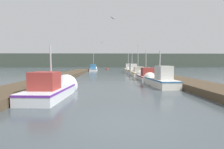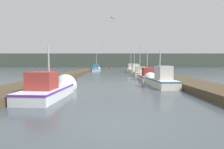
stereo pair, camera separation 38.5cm
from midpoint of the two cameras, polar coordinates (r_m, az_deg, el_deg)
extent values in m
plane|color=#424C51|center=(5.48, 4.03, -16.56)|extent=(200.00, 200.00, 0.00)
cube|color=#4C3D2B|center=(21.95, -15.07, -0.64)|extent=(2.71, 40.00, 0.43)
cube|color=#4C3D2B|center=(22.15, 17.00, -0.64)|extent=(2.71, 40.00, 0.43)
cube|color=#424C42|center=(76.12, 0.33, 4.54)|extent=(120.00, 16.00, 5.42)
cube|color=silver|center=(9.99, -19.36, -5.73)|extent=(1.96, 4.14, 0.56)
cube|color=#642A9D|center=(9.95, -19.39, -4.50)|extent=(2.00, 4.17, 0.10)
cone|color=silver|center=(12.32, -14.74, -3.84)|extent=(1.68, 1.11, 1.62)
cube|color=#99332D|center=(9.43, -20.67, -1.88)|extent=(1.32, 1.30, 0.89)
cylinder|color=#B2B2B7|center=(10.13, -18.87, 2.43)|extent=(0.08, 0.08, 2.26)
cube|color=silver|center=(14.44, 16.47, -2.61)|extent=(1.68, 4.26, 0.62)
cube|color=teal|center=(14.42, 16.49, -1.62)|extent=(1.71, 4.29, 0.10)
cone|color=silver|center=(16.81, 13.52, -1.66)|extent=(1.39, 0.93, 1.34)
cube|color=silver|center=(13.89, 17.28, 0.55)|extent=(1.08, 1.44, 1.04)
cylinder|color=#B2B2B7|center=(14.65, 16.16, 3.22)|extent=(0.08, 0.08, 2.30)
cube|color=silver|center=(19.80, 12.10, -1.02)|extent=(1.63, 3.77, 0.47)
cube|color=maroon|center=(19.79, 12.11, -0.52)|extent=(1.66, 3.80, 0.10)
cone|color=silver|center=(22.03, 10.85, -0.51)|extent=(1.54, 0.81, 1.53)
cube|color=#99332D|center=(19.30, 12.43, 0.85)|extent=(1.20, 1.47, 0.88)
cylinder|color=#B2B2B7|center=(20.01, 12.00, 3.78)|extent=(0.08, 0.08, 2.85)
cube|color=silver|center=(24.79, 9.59, 0.12)|extent=(1.80, 3.82, 0.58)
cube|color=#BE8C29|center=(24.78, 9.60, 0.66)|extent=(1.83, 3.86, 0.10)
cone|color=silver|center=(27.00, 9.09, 0.44)|extent=(1.54, 0.80, 1.50)
cube|color=#B2AD9E|center=(24.29, 9.73, 1.65)|extent=(1.32, 1.35, 0.78)
cylinder|color=#B2B2B7|center=(25.02, 9.58, 5.17)|extent=(0.08, 0.08, 3.80)
cube|color=silver|center=(29.88, 7.79, 0.87)|extent=(1.68, 4.57, 0.67)
cube|color=gold|center=(29.86, 7.80, 1.39)|extent=(1.71, 4.60, 0.10)
cone|color=silver|center=(32.61, 6.88, 1.13)|extent=(1.43, 1.14, 1.38)
cube|color=silver|center=(29.29, 8.01, 2.48)|extent=(1.11, 1.44, 1.04)
cylinder|color=#B2B2B7|center=(30.17, 7.70, 4.44)|extent=(0.08, 0.08, 3.06)
cube|color=silver|center=(35.12, 6.54, 1.33)|extent=(1.83, 4.20, 0.67)
cube|color=#AA7C23|center=(35.11, 6.54, 1.78)|extent=(1.86, 4.23, 0.10)
cone|color=silver|center=(37.57, 6.45, 1.50)|extent=(1.47, 0.94, 1.40)
cube|color=silver|center=(34.58, 6.57, 2.71)|extent=(1.15, 1.75, 1.05)
cylinder|color=#B2B2B7|center=(35.40, 6.56, 5.03)|extent=(0.08, 0.08, 3.87)
cube|color=silver|center=(40.02, -4.83, 1.57)|extent=(1.65, 5.07, 0.54)
cube|color=#105698|center=(40.02, -4.83, 1.87)|extent=(1.68, 5.10, 0.10)
cone|color=silver|center=(43.06, -4.54, 1.74)|extent=(1.52, 1.06, 1.50)
cube|color=#2D6699|center=(39.37, -4.90, 2.64)|extent=(1.17, 1.85, 0.98)
cylinder|color=#B2B2B7|center=(40.37, -4.81, 4.76)|extent=(0.08, 0.08, 3.93)
cylinder|color=#473523|center=(37.69, 7.95, 1.69)|extent=(0.25, 0.25, 0.92)
cylinder|color=silver|center=(37.67, 7.96, 2.41)|extent=(0.29, 0.29, 0.04)
cylinder|color=#473523|center=(17.12, 18.07, -0.76)|extent=(0.22, 0.22, 1.15)
cylinder|color=silver|center=(17.09, 18.11, 1.22)|extent=(0.25, 0.25, 0.04)
cylinder|color=#473523|center=(23.27, 12.94, 0.71)|extent=(0.24, 0.24, 1.29)
cylinder|color=silver|center=(23.24, 12.96, 2.35)|extent=(0.28, 0.28, 0.04)
sphere|color=red|center=(48.45, -0.32, 1.86)|extent=(0.58, 0.58, 0.58)
cylinder|color=black|center=(48.43, -0.32, 2.50)|extent=(0.06, 0.06, 0.50)
ellipsoid|color=white|center=(27.02, -2.43, 10.40)|extent=(0.25, 0.31, 0.12)
cube|color=gray|center=(26.96, -2.17, 10.46)|extent=(0.30, 0.23, 0.07)
cube|color=gray|center=(27.09, -2.68, 10.43)|extent=(0.30, 0.23, 0.07)
ellipsoid|color=white|center=(14.71, 1.21, 17.94)|extent=(0.29, 0.30, 0.12)
cube|color=gray|center=(14.63, 0.79, 18.11)|extent=(0.28, 0.27, 0.07)
cube|color=gray|center=(14.80, 1.63, 17.93)|extent=(0.28, 0.27, 0.07)
camera|label=1|loc=(0.19, -89.25, 0.05)|focal=28.00mm
camera|label=2|loc=(0.19, 90.75, -0.05)|focal=28.00mm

